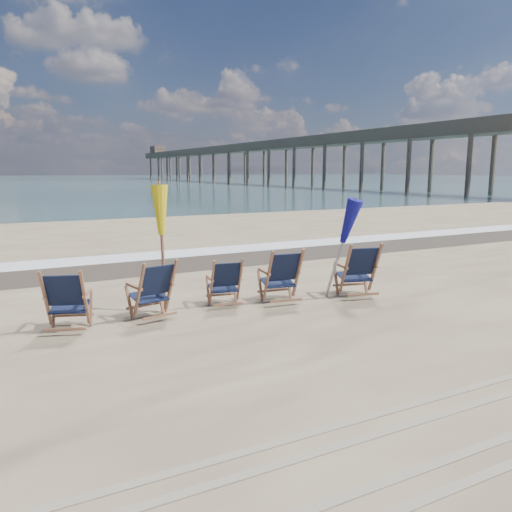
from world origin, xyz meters
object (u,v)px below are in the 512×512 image
Objects in this scene: beach_chair_4 at (375,270)px; beach_chair_1 at (171,288)px; umbrella_yellow at (162,217)px; beach_chair_0 at (85,300)px; beach_chair_2 at (240,282)px; umbrella_blue at (340,223)px; beach_chair_3 at (298,275)px; fishing_pier at (261,158)px.

beach_chair_1 is at bearing 5.68° from beach_chair_4.
beach_chair_0 is at bearing -157.51° from umbrella_yellow.
beach_chair_2 is 2.24m from umbrella_blue.
beach_chair_3 reaches higher than beach_chair_0.
beach_chair_3 reaches higher than beach_chair_1.
umbrella_blue is 80.86m from fishing_pier.
beach_chair_3 is 1.30m from umbrella_blue.
beach_chair_0 is 5.36m from beach_chair_4.
beach_chair_1 is 1.22m from umbrella_yellow.
beach_chair_1 is 0.97× the size of beach_chair_3.
beach_chair_4 is 0.56× the size of umbrella_blue.
beach_chair_3 is 1.58m from beach_chair_4.
beach_chair_3 is 0.01× the size of fishing_pier.
umbrella_yellow is at bearing -100.28° from beach_chair_1.
fishing_pier is (39.67, 71.93, 4.14)m from beach_chair_1.
beach_chair_3 is at bearing -160.75° from beach_chair_0.
beach_chair_1 is 0.93× the size of beach_chair_4.
beach_chair_4 reaches higher than beach_chair_2.
beach_chair_0 is 83.10m from fishing_pier.
beach_chair_2 is at bearing -13.09° from umbrella_yellow.
beach_chair_2 is at bearing 171.36° from umbrella_blue.
umbrella_yellow is at bearing -6.61° from beach_chair_3.
beach_chair_3 is (3.80, -0.01, 0.02)m from beach_chair_0.
umbrella_blue reaches higher than beach_chair_2.
umbrella_yellow reaches higher than beach_chair_2.
fishing_pier reaches higher than beach_chair_0.
umbrella_yellow reaches higher than umbrella_blue.
beach_chair_1 is 3.44m from umbrella_blue.
beach_chair_1 is at bearing 2.62° from beach_chair_3.
fishing_pier reaches higher than beach_chair_4.
beach_chair_0 is 0.01× the size of fishing_pier.
beach_chair_2 is at bearing -0.03° from beach_chair_4.
umbrella_blue reaches higher than beach_chair_1.
umbrella_yellow is 81.86m from fishing_pier.
beach_chair_3 is at bearing 1.05° from beach_chair_4.
beach_chair_1 is 2.39m from beach_chair_3.
umbrella_blue reaches higher than beach_chair_3.
beach_chair_2 is at bearing 172.31° from beach_chair_1.
umbrella_blue is (0.91, -0.01, 0.93)m from beach_chair_3.
fishing_pier reaches higher than umbrella_yellow.
umbrella_blue is (3.30, -0.21, 0.95)m from beach_chair_1.
beach_chair_1 is at bearing -153.11° from beach_chair_0.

